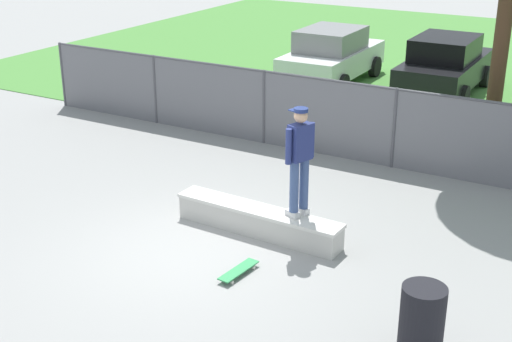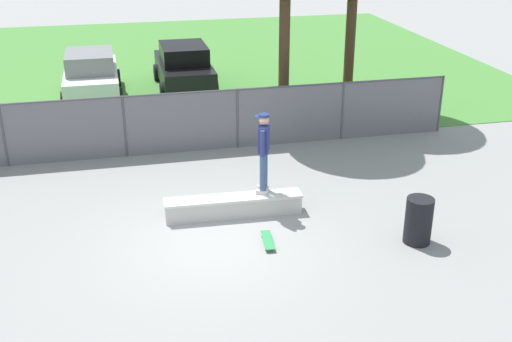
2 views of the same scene
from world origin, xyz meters
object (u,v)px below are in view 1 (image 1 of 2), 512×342
at_px(concrete_ledge, 258,220).
at_px(skateboarder, 300,157).
at_px(trash_bin, 422,323).
at_px(car_black, 445,65).
at_px(skateboard, 239,271).
at_px(car_white, 332,55).

bearing_deg(concrete_ledge, skateboarder, 7.97).
bearing_deg(trash_bin, car_black, 104.85).
xyz_separation_m(car_black, trash_bin, (3.30, -12.45, -0.34)).
bearing_deg(skateboard, concrete_ledge, 107.98).
bearing_deg(trash_bin, skateboarder, 142.69).
height_order(concrete_ledge, car_black, car_black).
height_order(skateboard, car_white, car_white).
distance_m(skateboard, car_black, 11.87).
bearing_deg(car_black, skateboarder, -86.97).
xyz_separation_m(concrete_ledge, trash_bin, (3.46, -2.00, 0.26)).
distance_m(concrete_ledge, car_black, 10.47).
relative_size(skateboarder, car_black, 0.44).
distance_m(skateboard, trash_bin, 3.10).
relative_size(concrete_ledge, trash_bin, 3.12).
distance_m(skateboarder, car_black, 10.39).
bearing_deg(car_black, skateboard, -88.61).
bearing_deg(trash_bin, skateboard, 168.52).
relative_size(car_white, car_black, 1.00).
relative_size(concrete_ledge, skateboard, 3.77).
bearing_deg(skateboarder, trash_bin, -37.31).
height_order(concrete_ledge, skateboard, concrete_ledge).
bearing_deg(car_black, concrete_ledge, -90.89).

